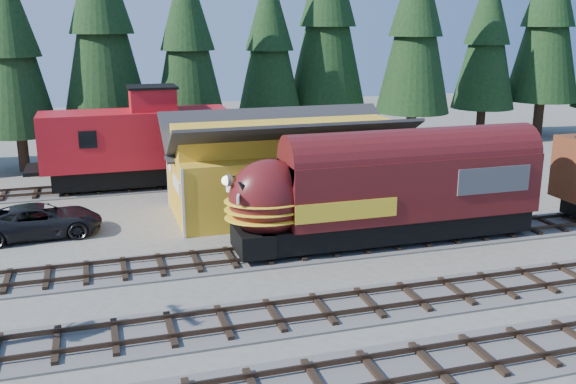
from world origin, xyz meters
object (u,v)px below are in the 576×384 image
object	(u,v)px
pickup_truck_a	(40,221)
locomotive	(380,195)
depot	(286,158)
caboose	(137,143)

from	to	relation	value
pickup_truck_a	locomotive	bearing A→B (deg)	-115.14
depot	pickup_truck_a	bearing A→B (deg)	-176.93
depot	locomotive	bearing A→B (deg)	-69.08
locomotive	caboose	world-z (taller)	caboose
locomotive	caboose	distance (m)	17.09
locomotive	pickup_truck_a	distance (m)	16.22
caboose	depot	bearing A→B (deg)	-45.78
depot	pickup_truck_a	world-z (taller)	depot
depot	caboose	size ratio (longest dim) A/B	1.14
locomotive	pickup_truck_a	world-z (taller)	locomotive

